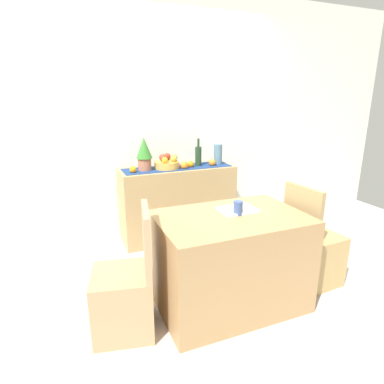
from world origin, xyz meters
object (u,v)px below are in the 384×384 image
(sideboard_console, at_px, (178,203))
(open_book, at_px, (238,210))
(potted_plant, at_px, (144,153))
(chair_by_corner, at_px, (312,254))
(dining_table, at_px, (230,261))
(ceramic_vase, at_px, (218,154))
(chair_near_window, at_px, (125,296))
(coffee_cup, at_px, (238,208))
(fruit_bowl, at_px, (167,165))
(wine_bottle, at_px, (198,156))

(sideboard_console, bearing_deg, open_book, -88.33)
(potted_plant, distance_m, chair_by_corner, 1.91)
(dining_table, bearing_deg, ceramic_vase, 67.37)
(potted_plant, relative_size, chair_near_window, 0.39)
(coffee_cup, bearing_deg, potted_plant, 105.23)
(dining_table, height_order, coffee_cup, coffee_cup)
(potted_plant, xyz_separation_m, chair_by_corner, (1.12, -1.34, -0.75))
(chair_near_window, bearing_deg, potted_plant, 69.31)
(ceramic_vase, height_order, chair_by_corner, ceramic_vase)
(ceramic_vase, distance_m, chair_by_corner, 1.53)
(chair_near_window, relative_size, chair_by_corner, 1.00)
(potted_plant, height_order, coffee_cup, potted_plant)
(coffee_cup, bearing_deg, fruit_bowl, 95.05)
(fruit_bowl, bearing_deg, chair_by_corner, -56.85)
(fruit_bowl, bearing_deg, chair_near_window, -119.27)
(coffee_cup, bearing_deg, wine_bottle, 79.21)
(sideboard_console, height_order, ceramic_vase, ceramic_vase)
(sideboard_console, xyz_separation_m, chair_by_corner, (0.75, -1.34, -0.15))
(sideboard_console, xyz_separation_m, open_book, (0.04, -1.26, 0.34))
(sideboard_console, relative_size, wine_bottle, 4.11)
(dining_table, relative_size, chair_near_window, 1.23)
(sideboard_console, distance_m, chair_near_window, 1.61)
(sideboard_console, distance_m, coffee_cup, 1.39)
(coffee_cup, bearing_deg, sideboard_console, 89.73)
(dining_table, xyz_separation_m, chair_near_window, (-0.82, -0.00, -0.10))
(ceramic_vase, bearing_deg, wine_bottle, -180.00)
(ceramic_vase, xyz_separation_m, potted_plant, (-0.87, -0.00, 0.08))
(fruit_bowl, relative_size, open_book, 0.97)
(wine_bottle, distance_m, chair_by_corner, 1.59)
(fruit_bowl, relative_size, chair_by_corner, 0.30)
(chair_by_corner, bearing_deg, ceramic_vase, 100.78)
(dining_table, height_order, chair_by_corner, chair_by_corner)
(fruit_bowl, relative_size, dining_table, 0.25)
(fruit_bowl, relative_size, potted_plant, 0.77)
(chair_near_window, bearing_deg, sideboard_console, 56.86)
(sideboard_console, relative_size, open_book, 4.58)
(coffee_cup, bearing_deg, ceramic_vase, 69.38)
(dining_table, bearing_deg, open_book, 38.65)
(ceramic_vase, xyz_separation_m, coffee_cup, (-0.50, -1.34, -0.15))
(wine_bottle, xyz_separation_m, chair_near_window, (-1.13, -1.35, -0.68))
(potted_plant, distance_m, open_book, 1.35)
(dining_table, distance_m, chair_near_window, 0.82)
(dining_table, bearing_deg, chair_near_window, -179.76)
(open_book, distance_m, chair_near_window, 1.04)
(wine_bottle, height_order, coffee_cup, wine_bottle)
(open_book, xyz_separation_m, chair_by_corner, (0.72, -0.08, -0.48))
(fruit_bowl, distance_m, wine_bottle, 0.38)
(fruit_bowl, xyz_separation_m, open_book, (0.16, -1.26, -0.12))
(open_book, bearing_deg, potted_plant, 107.31)
(sideboard_console, height_order, potted_plant, potted_plant)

